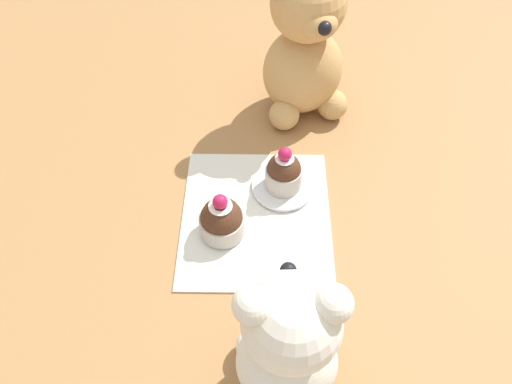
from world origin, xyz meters
TOP-DOWN VIEW (x-y plane):
  - ground_plane at (0.00, 0.00)m, footprint 4.00×4.00m
  - knitted_placemat at (0.00, 0.00)m, footprint 0.20×0.23m
  - teddy_bear_cream at (-0.03, 0.22)m, footprint 0.11×0.11m
  - teddy_bear_tan at (-0.07, -0.23)m, footprint 0.15×0.14m
  - cupcake_near_cream_bear at (0.04, 0.03)m, footprint 0.06×0.06m
  - saucer_plate at (-0.04, -0.05)m, footprint 0.09×0.09m
  - cupcake_near_tan_bear at (-0.04, -0.05)m, footprint 0.05×0.05m

SIDE VIEW (x-z plane):
  - ground_plane at x=0.00m, z-range 0.00..0.00m
  - knitted_placemat at x=0.00m, z-range 0.00..0.01m
  - saucer_plate at x=-0.04m, z-range 0.01..0.01m
  - cupcake_near_cream_bear at x=0.04m, z-range -0.01..0.07m
  - cupcake_near_tan_bear at x=-0.04m, z-range 0.00..0.07m
  - teddy_bear_cream at x=-0.03m, z-range -0.01..0.20m
  - teddy_bear_tan at x=-0.07m, z-range -0.01..0.24m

